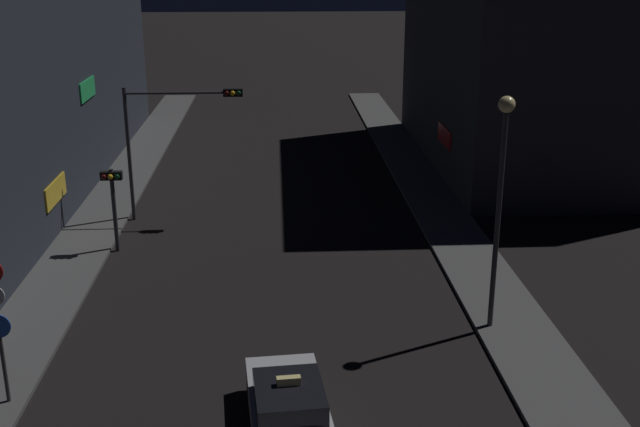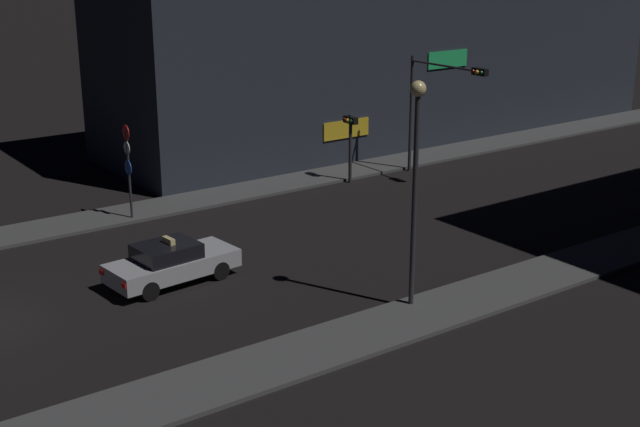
{
  "view_description": "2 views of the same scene",
  "coord_description": "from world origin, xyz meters",
  "px_view_note": "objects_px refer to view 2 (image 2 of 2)",
  "views": [
    {
      "loc": [
        0.26,
        -9.23,
        10.87
      ],
      "look_at": [
        1.6,
        14.12,
        3.02
      ],
      "focal_mm": 43.42,
      "sensor_mm": 36.0,
      "label": 1
    },
    {
      "loc": [
        25.4,
        -5.31,
        11.17
      ],
      "look_at": [
        1.65,
        11.8,
        1.79
      ],
      "focal_mm": 48.8,
      "sensor_mm": 36.0,
      "label": 2
    }
  ],
  "objects_px": {
    "taxi": "(171,262)",
    "street_lamp_near_block": "(416,159)",
    "traffic_light_overhead": "(438,94)",
    "sign_pole_left": "(128,163)",
    "traffic_light_left_kerb": "(350,134)"
  },
  "relations": [
    {
      "from": "traffic_light_left_kerb",
      "to": "street_lamp_near_block",
      "type": "relative_size",
      "value": 0.46
    },
    {
      "from": "traffic_light_left_kerb",
      "to": "street_lamp_near_block",
      "type": "distance_m",
      "value": 14.76
    },
    {
      "from": "traffic_light_overhead",
      "to": "street_lamp_near_block",
      "type": "bearing_deg",
      "value": -45.63
    },
    {
      "from": "taxi",
      "to": "sign_pole_left",
      "type": "distance_m",
      "value": 7.47
    },
    {
      "from": "taxi",
      "to": "traffic_light_left_kerb",
      "type": "distance_m",
      "value": 14.1
    },
    {
      "from": "traffic_light_overhead",
      "to": "street_lamp_near_block",
      "type": "xyz_separation_m",
      "value": [
        10.78,
        -11.01,
        0.67
      ]
    },
    {
      "from": "traffic_light_overhead",
      "to": "sign_pole_left",
      "type": "height_order",
      "value": "traffic_light_overhead"
    },
    {
      "from": "taxi",
      "to": "street_lamp_near_block",
      "type": "distance_m",
      "value": 9.06
    },
    {
      "from": "taxi",
      "to": "traffic_light_overhead",
      "type": "bearing_deg",
      "value": 105.68
    },
    {
      "from": "traffic_light_overhead",
      "to": "sign_pole_left",
      "type": "relative_size",
      "value": 1.47
    },
    {
      "from": "traffic_light_overhead",
      "to": "traffic_light_left_kerb",
      "type": "distance_m",
      "value": 4.51
    },
    {
      "from": "traffic_light_left_kerb",
      "to": "street_lamp_near_block",
      "type": "xyz_separation_m",
      "value": [
        12.6,
        -7.28,
        2.43
      ]
    },
    {
      "from": "traffic_light_overhead",
      "to": "sign_pole_left",
      "type": "bearing_deg",
      "value": -99.86
    },
    {
      "from": "taxi",
      "to": "traffic_light_left_kerb",
      "type": "bearing_deg",
      "value": 117.08
    },
    {
      "from": "traffic_light_overhead",
      "to": "traffic_light_left_kerb",
      "type": "xyz_separation_m",
      "value": [
        -1.83,
        -3.73,
        -1.76
      ]
    }
  ]
}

